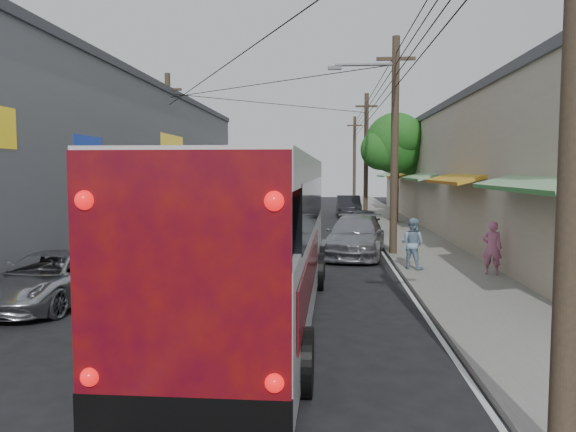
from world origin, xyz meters
name	(u,v)px	position (x,y,z in m)	size (l,w,h in m)	color
ground	(139,387)	(0.00, 0.00, 0.00)	(120.00, 120.00, 0.00)	black
sidewalk	(403,234)	(6.50, 20.00, 0.06)	(3.00, 80.00, 0.12)	slate
building_right	(486,171)	(10.99, 22.00, 3.15)	(7.09, 40.00, 6.25)	#B3A88E
building_left	(88,160)	(-8.50, 18.00, 3.65)	(7.20, 36.00, 7.25)	gray
utility_poles	(335,151)	(3.13, 20.33, 4.13)	(11.80, 45.28, 8.00)	#473828
street_tree	(397,145)	(6.87, 26.02, 4.67)	(4.40, 4.00, 6.60)	#3F2B19
coach_bus	(257,235)	(1.25, 4.10, 1.78)	(2.90, 11.99, 3.44)	silver
jeepney	(50,279)	(-3.80, 4.89, 0.62)	(2.04, 4.43, 1.23)	#BAB9C0
parked_suv	(355,236)	(3.80, 13.00, 0.73)	(2.04, 5.03, 1.46)	gray
parked_car_mid	(364,222)	(4.60, 20.00, 0.64)	(1.50, 3.74, 1.27)	#242529
parked_car_far	(349,206)	(4.23, 30.80, 0.73)	(1.55, 4.44, 1.46)	black
pedestrian_near	(492,248)	(7.60, 8.91, 0.91)	(0.58, 0.38, 1.58)	#D16F9B
pedestrian_far	(412,244)	(5.40, 9.69, 0.91)	(0.77, 0.60, 1.58)	#82A2BD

